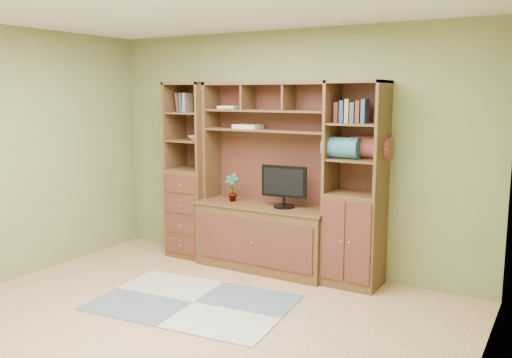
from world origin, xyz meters
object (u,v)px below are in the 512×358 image
Objects in this scene: left_tower at (192,170)px; right_tower at (355,185)px; center_hutch at (264,178)px; monitor at (284,179)px.

left_tower is 2.02m from right_tower.
left_tower is (-1.00, 0.04, 0.00)m from center_hutch.
center_hutch is 0.27m from monitor.
left_tower is 1.00× the size of right_tower.
left_tower is at bearing 177.71° from center_hutch.
left_tower reaches higher than monitor.
right_tower is 0.76m from monitor.
left_tower is at bearing 180.00° from right_tower.
center_hutch is 1.00× the size of right_tower.
right_tower is (1.02, 0.04, 0.00)m from center_hutch.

